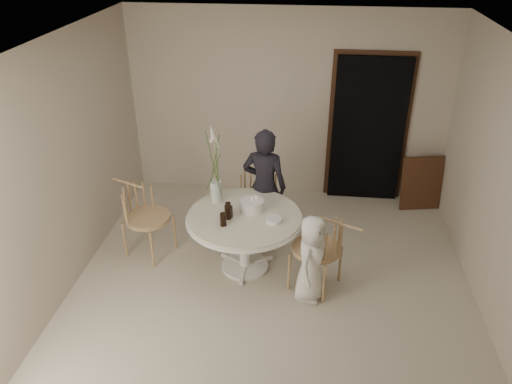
# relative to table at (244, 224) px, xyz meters

# --- Properties ---
(ground) EXTENTS (4.50, 4.50, 0.00)m
(ground) POSITION_rel_table_xyz_m (0.35, -0.25, -0.62)
(ground) COLOR beige
(ground) RESTS_ON ground
(room_shell) EXTENTS (4.50, 4.50, 4.50)m
(room_shell) POSITION_rel_table_xyz_m (0.35, -0.25, 1.00)
(room_shell) COLOR silver
(room_shell) RESTS_ON ground
(doorway) EXTENTS (1.00, 0.10, 2.10)m
(doorway) POSITION_rel_table_xyz_m (1.50, 1.94, 0.43)
(doorway) COLOR black
(doorway) RESTS_ON ground
(door_trim) EXTENTS (1.12, 0.03, 2.22)m
(door_trim) POSITION_rel_table_xyz_m (1.50, 1.98, 0.49)
(door_trim) COLOR #4F311B
(door_trim) RESTS_ON ground
(table) EXTENTS (1.33, 1.33, 0.73)m
(table) POSITION_rel_table_xyz_m (0.00, 0.00, 0.00)
(table) COLOR white
(table) RESTS_ON ground
(picture_frame) EXTENTS (0.60, 0.28, 0.77)m
(picture_frame) POSITION_rel_table_xyz_m (2.30, 1.70, -0.23)
(picture_frame) COLOR #4F311B
(picture_frame) RESTS_ON ground
(chair_far) EXTENTS (0.56, 0.59, 0.90)m
(chair_far) POSITION_rel_table_xyz_m (0.06, 0.91, -0.03)
(chair_far) COLOR tan
(chair_far) RESTS_ON ground
(chair_right) EXTENTS (0.68, 0.66, 0.93)m
(chair_right) POSITION_rel_table_xyz_m (0.94, -0.29, -0.01)
(chair_right) COLOR tan
(chair_right) RESTS_ON ground
(chair_left) EXTENTS (0.68, 0.66, 0.94)m
(chair_left) POSITION_rel_table_xyz_m (-1.32, 0.21, -0.01)
(chair_left) COLOR tan
(chair_left) RESTS_ON ground
(girl) EXTENTS (0.60, 0.44, 1.52)m
(girl) POSITION_rel_table_xyz_m (0.16, 0.66, 0.14)
(girl) COLOR black
(girl) RESTS_ON ground
(boy) EXTENTS (0.47, 0.57, 1.02)m
(boy) POSITION_rel_table_xyz_m (0.77, -0.44, -0.11)
(boy) COLOR white
(boy) RESTS_ON ground
(birthday_cake) EXTENTS (0.27, 0.27, 0.18)m
(birthday_cake) POSITION_rel_table_xyz_m (0.07, 0.11, 0.18)
(birthday_cake) COLOR white
(birthday_cake) RESTS_ON table
(cola_tumbler_a) EXTENTS (0.08, 0.08, 0.14)m
(cola_tumbler_a) POSITION_rel_table_xyz_m (-0.15, -0.05, 0.18)
(cola_tumbler_a) COLOR black
(cola_tumbler_a) RESTS_ON table
(cola_tumbler_b) EXTENTS (0.09, 0.09, 0.15)m
(cola_tumbler_b) POSITION_rel_table_xyz_m (-0.20, -0.24, 0.19)
(cola_tumbler_b) COLOR black
(cola_tumbler_b) RESTS_ON table
(cola_tumbler_c) EXTENTS (0.10, 0.10, 0.16)m
(cola_tumbler_c) POSITION_rel_table_xyz_m (-0.17, -0.09, 0.20)
(cola_tumbler_c) COLOR black
(cola_tumbler_c) RESTS_ON table
(cola_tumbler_d) EXTENTS (0.08, 0.08, 0.14)m
(cola_tumbler_d) POSITION_rel_table_xyz_m (-0.19, 0.02, 0.18)
(cola_tumbler_d) COLOR black
(cola_tumbler_d) RESTS_ON table
(plate_stack) EXTENTS (0.19, 0.19, 0.05)m
(plate_stack) POSITION_rel_table_xyz_m (0.34, -0.10, 0.14)
(plate_stack) COLOR white
(plate_stack) RESTS_ON table
(flower_vase) EXTENTS (0.14, 0.14, 0.97)m
(flower_vase) POSITION_rel_table_xyz_m (-0.37, 0.28, 0.46)
(flower_vase) COLOR silver
(flower_vase) RESTS_ON table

